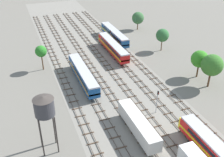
# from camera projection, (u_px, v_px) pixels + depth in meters

# --- Properties ---
(ground_plane) EXTENTS (480.00, 480.00, 0.00)m
(ground_plane) POSITION_uv_depth(u_px,v_px,m) (106.00, 75.00, 74.55)
(ground_plane) COLOR slate
(ballast_bed) EXTENTS (26.96, 176.00, 0.01)m
(ballast_bed) POSITION_uv_depth(u_px,v_px,m) (106.00, 75.00, 74.55)
(ballast_bed) COLOR gray
(ballast_bed) RESTS_ON ground
(track_far_left) EXTENTS (2.40, 126.00, 0.29)m
(track_far_left) POSITION_uv_depth(u_px,v_px,m) (64.00, 80.00, 71.73)
(track_far_left) COLOR #47382D
(track_far_left) RESTS_ON ground
(track_left) EXTENTS (2.40, 126.00, 0.29)m
(track_left) POSITION_uv_depth(u_px,v_px,m) (81.00, 77.00, 73.15)
(track_left) COLOR #47382D
(track_left) RESTS_ON ground
(track_centre_left) EXTENTS (2.40, 126.00, 0.29)m
(track_centre_left) POSITION_uv_depth(u_px,v_px,m) (97.00, 75.00, 74.58)
(track_centre_left) COLOR #47382D
(track_centre_left) RESTS_ON ground
(track_centre) EXTENTS (2.40, 126.00, 0.29)m
(track_centre) POSITION_uv_depth(u_px,v_px,m) (112.00, 72.00, 76.01)
(track_centre) COLOR #47382D
(track_centre) RESTS_ON ground
(track_centre_right) EXTENTS (2.40, 126.00, 0.29)m
(track_centre_right) POSITION_uv_depth(u_px,v_px,m) (127.00, 69.00, 77.43)
(track_centre_right) COLOR #47382D
(track_centre_right) RESTS_ON ground
(track_right) EXTENTS (2.40, 126.00, 0.29)m
(track_right) POSITION_uv_depth(u_px,v_px,m) (141.00, 66.00, 78.86)
(track_right) COLOR #47382D
(track_right) RESTS_ON ground
(diesel_railcar_centre_right_near) EXTENTS (2.96, 20.50, 3.80)m
(diesel_railcar_centre_right_near) POSITION_uv_depth(u_px,v_px,m) (221.00, 157.00, 44.76)
(diesel_railcar_centre_right_near) COLOR red
(diesel_railcar_centre_right_near) RESTS_ON ground
(freight_boxcar_centre_left_mid) EXTENTS (2.87, 14.00, 3.60)m
(freight_boxcar_centre_left_mid) POSITION_uv_depth(u_px,v_px,m) (138.00, 124.00, 52.26)
(freight_boxcar_centre_left_mid) COLOR beige
(freight_boxcar_centre_left_mid) RESTS_ON ground
(diesel_railcar_left_midfar) EXTENTS (2.96, 20.50, 3.80)m
(diesel_railcar_left_midfar) POSITION_uv_depth(u_px,v_px,m) (83.00, 74.00, 69.77)
(diesel_railcar_left_midfar) COLOR #194C8C
(diesel_railcar_left_midfar) RESTS_ON ground
(diesel_railcar_centre_right_far) EXTENTS (2.96, 20.50, 3.80)m
(diesel_railcar_centre_right_far) POSITION_uv_depth(u_px,v_px,m) (113.00, 47.00, 85.39)
(diesel_railcar_centre_right_far) COLOR red
(diesel_railcar_centre_right_far) RESTS_ON ground
(diesel_railcar_right_farther) EXTENTS (2.96, 20.50, 3.80)m
(diesel_railcar_right_farther) POSITION_uv_depth(u_px,v_px,m) (114.00, 34.00, 95.33)
(diesel_railcar_right_farther) COLOR #194C8C
(diesel_railcar_right_farther) RESTS_ON ground
(water_tower) EXTENTS (3.63, 3.63, 11.63)m
(water_tower) POSITION_uv_depth(u_px,v_px,m) (44.00, 107.00, 45.14)
(water_tower) COLOR #2D2826
(water_tower) RESTS_ON ground
(signal_post_nearest) EXTENTS (0.28, 0.47, 5.04)m
(signal_post_nearest) POSITION_uv_depth(u_px,v_px,m) (110.00, 35.00, 92.74)
(signal_post_nearest) COLOR gray
(signal_post_nearest) RESTS_ON ground
(signal_post_near) EXTENTS (0.28, 0.47, 5.76)m
(signal_post_near) POSITION_uv_depth(u_px,v_px,m) (157.00, 99.00, 57.80)
(signal_post_near) COLOR gray
(signal_post_near) RESTS_ON ground
(lineside_tree_0) EXTENTS (4.61, 4.61, 7.68)m
(lineside_tree_0) POSITION_uv_depth(u_px,v_px,m) (200.00, 59.00, 71.19)
(lineside_tree_0) COLOR #4C331E
(lineside_tree_0) RESTS_ON ground
(lineside_tree_1) EXTENTS (3.25, 3.25, 7.37)m
(lineside_tree_1) POSITION_uv_depth(u_px,v_px,m) (41.00, 51.00, 74.66)
(lineside_tree_1) COLOR #4C331E
(lineside_tree_1) RESTS_ON ground
(lineside_tree_2) EXTENTS (5.47, 5.47, 8.87)m
(lineside_tree_2) POSITION_uv_depth(u_px,v_px,m) (212.00, 65.00, 66.35)
(lineside_tree_2) COLOR #4C331E
(lineside_tree_2) RESTS_ON ground
(lineside_tree_3) EXTENTS (4.71, 4.71, 7.03)m
(lineside_tree_3) POSITION_uv_depth(u_px,v_px,m) (138.00, 18.00, 105.19)
(lineside_tree_3) COLOR #4C331E
(lineside_tree_3) RESTS_ON ground
(lineside_tree_4) EXTENTS (4.26, 4.26, 7.45)m
(lineside_tree_4) POSITION_uv_depth(u_px,v_px,m) (162.00, 35.00, 86.74)
(lineside_tree_4) COLOR #4C331E
(lineside_tree_4) RESTS_ON ground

